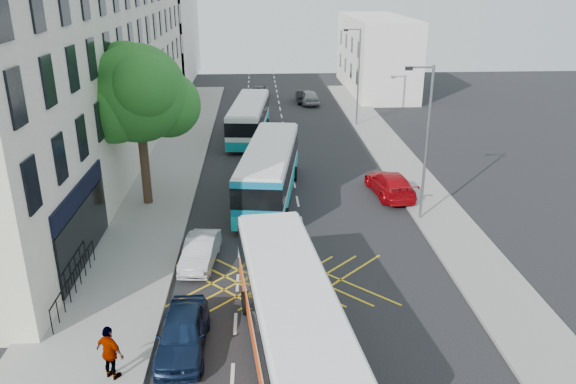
{
  "coord_description": "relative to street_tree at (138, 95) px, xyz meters",
  "views": [
    {
      "loc": [
        -2.22,
        -14.86,
        12.19
      ],
      "look_at": [
        -0.79,
        10.86,
        2.2
      ],
      "focal_mm": 35.0,
      "sensor_mm": 36.0,
      "label": 1
    }
  ],
  "objects": [
    {
      "name": "railings",
      "position": [
        -1.19,
        -9.67,
        -5.57
      ],
      "size": [
        0.08,
        5.6,
        1.14
      ],
      "primitive_type": null,
      "color": "black",
      "rests_on": "pavement_left"
    },
    {
      "name": "red_hatchback",
      "position": [
        14.01,
        0.74,
        -5.59
      ],
      "size": [
        2.5,
        5.05,
        1.41
      ],
      "primitive_type": "imported",
      "rotation": [
        0.0,
        0.0,
        3.25
      ],
      "color": "#AE070F",
      "rests_on": "ground"
    },
    {
      "name": "pavement_right",
      "position": [
        16.01,
        0.03,
        -6.22
      ],
      "size": [
        3.0,
        70.0,
        0.15
      ],
      "primitive_type": "cube",
      "color": "gray",
      "rests_on": "ground"
    },
    {
      "name": "lamp_near",
      "position": [
        14.71,
        -2.97,
        -1.68
      ],
      "size": [
        1.45,
        0.15,
        8.0
      ],
      "color": "slate",
      "rests_on": "pavement_right"
    },
    {
      "name": "ground",
      "position": [
        8.51,
        -14.97,
        -6.29
      ],
      "size": [
        120.0,
        120.0,
        0.0
      ],
      "primitive_type": "plane",
      "color": "black",
      "rests_on": "ground"
    },
    {
      "name": "bus_mid",
      "position": [
        6.91,
        0.73,
        -4.64
      ],
      "size": [
        4.08,
        11.38,
        3.13
      ],
      "rotation": [
        0.0,
        0.0,
        -0.14
      ],
      "color": "silver",
      "rests_on": "ground"
    },
    {
      "name": "parked_car_silver",
      "position": [
        3.61,
        -7.18,
        -5.67
      ],
      "size": [
        1.7,
        3.87,
        1.24
      ],
      "primitive_type": "imported",
      "rotation": [
        0.0,
        0.0,
        -0.11
      ],
      "color": "#B8BAC0",
      "rests_on": "ground"
    },
    {
      "name": "distant_car_silver",
      "position": [
        11.47,
        26.08,
        -5.58
      ],
      "size": [
        2.15,
        4.36,
        1.43
      ],
      "primitive_type": "imported",
      "rotation": [
        0.0,
        0.0,
        3.25
      ],
      "color": "#94959B",
      "rests_on": "ground"
    },
    {
      "name": "distant_car_grey",
      "position": [
        6.43,
        29.17,
        -5.69
      ],
      "size": [
        2.34,
        4.46,
        1.2
      ],
      "primitive_type": "imported",
      "rotation": [
        0.0,
        0.0,
        -0.08
      ],
      "color": "#3B3F43",
      "rests_on": "ground"
    },
    {
      "name": "lamp_far",
      "position": [
        14.71,
        17.03,
        -1.68
      ],
      "size": [
        1.45,
        0.15,
        8.0
      ],
      "color": "slate",
      "rests_on": "pavement_right"
    },
    {
      "name": "bus_far",
      "position": [
        5.63,
        13.89,
        -4.75
      ],
      "size": [
        3.41,
        10.58,
        2.92
      ],
      "rotation": [
        0.0,
        0.0,
        -0.1
      ],
      "color": "silver",
      "rests_on": "ground"
    },
    {
      "name": "building_right",
      "position": [
        19.51,
        33.03,
        -2.29
      ],
      "size": [
        6.0,
        18.0,
        8.0
      ],
      "primitive_type": "cube",
      "color": "silver",
      "rests_on": "ground"
    },
    {
      "name": "terrace_main",
      "position": [
        -5.49,
        9.52,
        0.46
      ],
      "size": [
        8.3,
        45.0,
        13.5
      ],
      "color": "beige",
      "rests_on": "ground"
    },
    {
      "name": "street_tree",
      "position": [
        0.0,
        0.0,
        0.0
      ],
      "size": [
        6.3,
        5.7,
        8.8
      ],
      "color": "#382619",
      "rests_on": "pavement_left"
    },
    {
      "name": "parked_car_blue",
      "position": [
        3.57,
        -13.42,
        -5.6
      ],
      "size": [
        1.67,
        4.1,
        1.39
      ],
      "primitive_type": "imported",
      "rotation": [
        0.0,
        0.0,
        -0.01
      ],
      "color": "#0D1A34",
      "rests_on": "ground"
    },
    {
      "name": "terrace_far",
      "position": [
        -5.49,
        40.03,
        -1.29
      ],
      "size": [
        8.0,
        20.0,
        10.0
      ],
      "primitive_type": "cube",
      "color": "silver",
      "rests_on": "ground"
    },
    {
      "name": "pavement_left",
      "position": [
        0.01,
        0.03,
        -6.22
      ],
      "size": [
        5.0,
        70.0,
        0.15
      ],
      "primitive_type": "cube",
      "color": "gray",
      "rests_on": "ground"
    },
    {
      "name": "pedestrian_far",
      "position": [
        1.51,
        -14.93,
        -5.2
      ],
      "size": [
        1.18,
        0.97,
        1.88
      ],
      "primitive_type": "imported",
      "rotation": [
        0.0,
        0.0,
        2.59
      ],
      "color": "gray",
      "rests_on": "pavement_left"
    },
    {
      "name": "bus_near",
      "position": [
        7.27,
        -14.13,
        -4.66
      ],
      "size": [
        3.75,
        11.21,
        3.09
      ],
      "rotation": [
        0.0,
        0.0,
        0.11
      ],
      "color": "silver",
      "rests_on": "ground"
    },
    {
      "name": "distant_car_dark",
      "position": [
        11.01,
        27.07,
        -5.67
      ],
      "size": [
        1.35,
        3.81,
        1.25
      ],
      "primitive_type": "imported",
      "rotation": [
        0.0,
        0.0,
        3.15
      ],
      "color": "black",
      "rests_on": "ground"
    }
  ]
}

